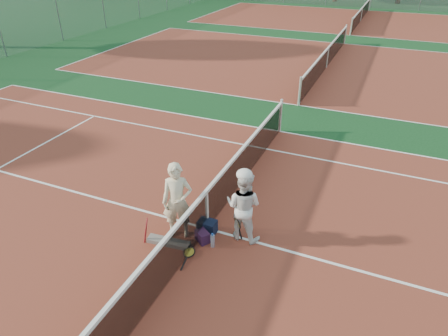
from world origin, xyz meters
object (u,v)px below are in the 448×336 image
object	(u,v)px
racket_red	(147,231)
racket_spare	(189,253)
sports_bag_purple	(202,236)
water_bottle	(213,241)
racket_black_held	(237,229)
sports_bag_navy	(207,227)
player_a	(177,201)
net_main	(207,210)
player_b	(243,206)

from	to	relation	value
racket_red	racket_spare	world-z (taller)	racket_red
sports_bag_purple	water_bottle	size ratio (longest dim) A/B	1.01
racket_black_held	sports_bag_navy	distance (m)	0.70
player_a	net_main	bearing A→B (deg)	15.15
net_main	racket_red	bearing A→B (deg)	-137.02
player_a	sports_bag_purple	distance (m)	0.91
racket_spare	sports_bag_navy	world-z (taller)	sports_bag_navy
net_main	player_b	xyz separation A→B (m)	(0.79, 0.07, 0.28)
sports_bag_purple	water_bottle	bearing A→B (deg)	-14.99
player_b	racket_black_held	bearing A→B (deg)	74.13
racket_black_held	sports_bag_navy	size ratio (longest dim) A/B	1.53
player_b	water_bottle	world-z (taller)	player_b
sports_bag_navy	sports_bag_purple	bearing A→B (deg)	-84.59
player_a	sports_bag_purple	world-z (taller)	player_a
racket_black_held	sports_bag_navy	xyz separation A→B (m)	(-0.68, -0.01, -0.14)
player_b	racket_red	bearing A→B (deg)	31.50
racket_black_held	sports_bag_navy	bearing A→B (deg)	-48.33
net_main	racket_spare	world-z (taller)	net_main
net_main	sports_bag_navy	xyz separation A→B (m)	(0.05, -0.11, -0.36)
racket_red	net_main	bearing A→B (deg)	13.37
player_a	racket_red	xyz separation A→B (m)	(-0.47, -0.48, -0.56)
player_a	racket_black_held	size ratio (longest dim) A/B	2.89
racket_black_held	sports_bag_purple	bearing A→B (deg)	-24.08
player_a	sports_bag_navy	world-z (taller)	player_a
player_a	racket_red	size ratio (longest dim) A/B	2.87
sports_bag_purple	water_bottle	world-z (taller)	water_bottle
net_main	sports_bag_purple	distance (m)	0.57
net_main	player_a	world-z (taller)	player_a
net_main	water_bottle	xyz separation A→B (m)	(0.34, -0.48, -0.36)
racket_red	sports_bag_purple	size ratio (longest dim) A/B	1.96
net_main	player_a	distance (m)	0.70
water_bottle	racket_red	bearing A→B (deg)	-162.70
racket_spare	water_bottle	bearing A→B (deg)	-47.41
racket_spare	water_bottle	xyz separation A→B (m)	(0.33, 0.40, 0.11)
racket_red	water_bottle	distance (m)	1.36
racket_spare	sports_bag_navy	size ratio (longest dim) A/B	1.55
net_main	sports_bag_purple	world-z (taller)	net_main
net_main	racket_black_held	size ratio (longest dim) A/B	18.58
player_a	racket_black_held	world-z (taller)	player_a
racket_black_held	sports_bag_purple	size ratio (longest dim) A/B	1.95
racket_black_held	racket_red	bearing A→B (deg)	-24.38
net_main	racket_red	distance (m)	1.31
sports_bag_navy	sports_bag_purple	world-z (taller)	sports_bag_navy
sports_bag_navy	sports_bag_purple	size ratio (longest dim) A/B	1.27
racket_spare	sports_bag_navy	xyz separation A→B (m)	(0.04, 0.77, 0.11)
player_a	racket_black_held	bearing A→B (deg)	-10.82
sports_bag_purple	water_bottle	distance (m)	0.28
sports_bag_purple	water_bottle	xyz separation A→B (m)	(0.27, -0.07, 0.03)
racket_red	sports_bag_navy	distance (m)	1.26
player_a	player_b	distance (m)	1.35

